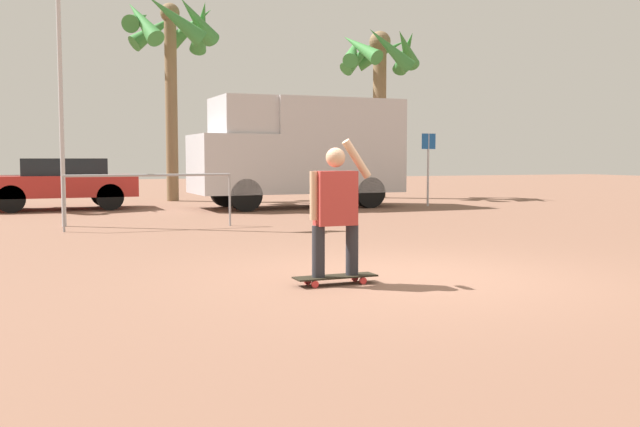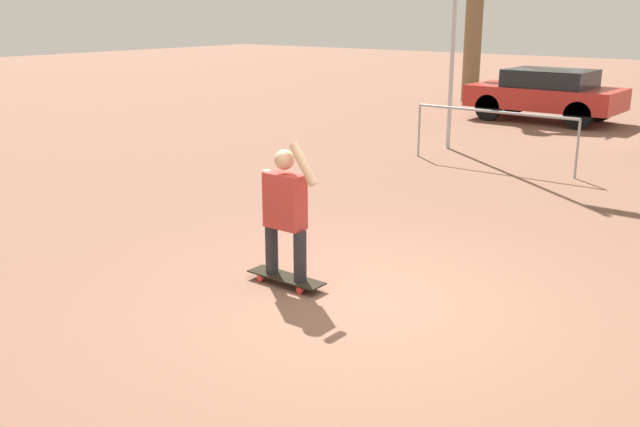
{
  "view_description": "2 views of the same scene",
  "coord_description": "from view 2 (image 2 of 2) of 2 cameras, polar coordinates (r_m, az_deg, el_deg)",
  "views": [
    {
      "loc": [
        -4.04,
        -7.21,
        1.39
      ],
      "look_at": [
        -0.85,
        0.5,
        0.74
      ],
      "focal_mm": 40.0,
      "sensor_mm": 36.0,
      "label": 1
    },
    {
      "loc": [
        3.85,
        -5.62,
        2.9
      ],
      "look_at": [
        -1.15,
        0.77,
        0.57
      ],
      "focal_mm": 40.0,
      "sensor_mm": 36.0,
      "label": 2
    }
  ],
  "objects": [
    {
      "name": "plaza_railing_segment",
      "position": [
        13.9,
        13.74,
        7.2
      ],
      "size": [
        3.25,
        0.05,
        1.08
      ],
      "color": "#99999E",
      "rests_on": "ground_plane"
    },
    {
      "name": "parked_car_red",
      "position": [
        20.15,
        17.65,
        9.17
      ],
      "size": [
        3.88,
        1.92,
        1.37
      ],
      "color": "black",
      "rests_on": "ground_plane"
    },
    {
      "name": "skateboard",
      "position": [
        7.81,
        -2.74,
        -5.17
      ],
      "size": [
        0.93,
        0.26,
        0.1
      ],
      "color": "black",
      "rests_on": "ground_plane"
    },
    {
      "name": "ground_plane",
      "position": [
        7.4,
        3.35,
        -7.07
      ],
      "size": [
        80.0,
        80.0,
        0.0
      ],
      "primitive_type": "plane",
      "color": "brown"
    },
    {
      "name": "person_skateboarder",
      "position": [
        7.55,
        -2.83,
        0.53
      ],
      "size": [
        0.73,
        0.22,
        1.5
      ],
      "color": "#28282D",
      "rests_on": "skateboard"
    }
  ]
}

